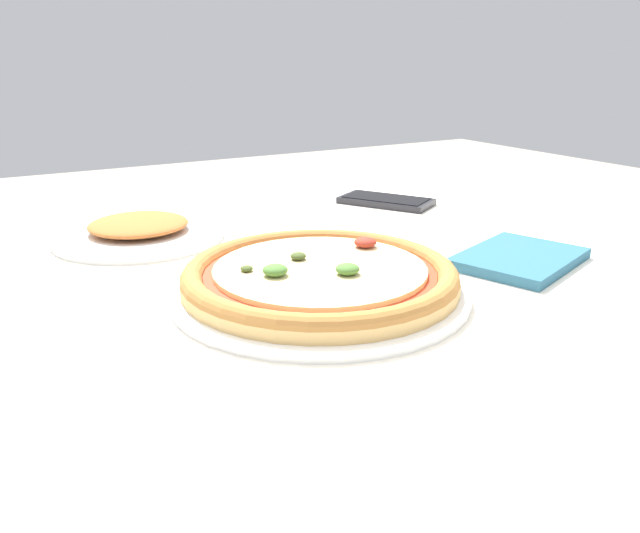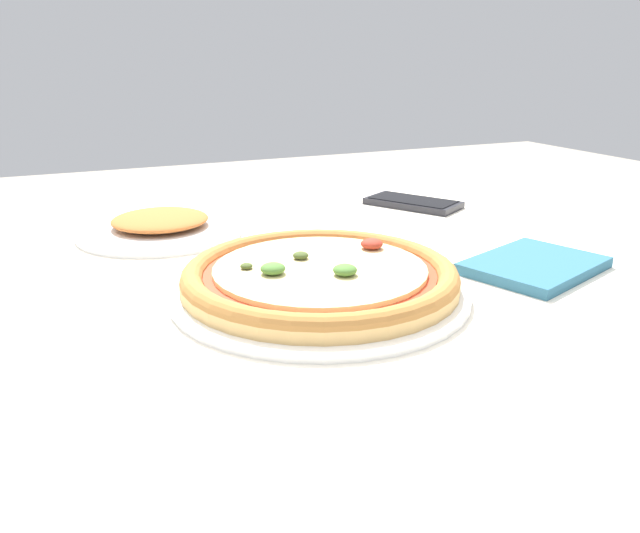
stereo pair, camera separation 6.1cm
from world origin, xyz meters
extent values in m
cube|color=brown|center=(0.00, 0.00, 0.70)|extent=(1.11, 0.87, 0.04)
cube|color=white|center=(0.00, 0.00, 0.72)|extent=(1.21, 0.97, 0.01)
cylinder|color=brown|center=(0.50, 0.38, 0.34)|extent=(0.06, 0.06, 0.68)
cylinder|color=white|center=(0.16, -0.08, 0.73)|extent=(0.30, 0.30, 0.01)
cylinder|color=#E0B26B|center=(0.16, -0.08, 0.74)|extent=(0.27, 0.27, 0.01)
torus|color=#B27538|center=(0.16, -0.08, 0.74)|extent=(0.27, 0.27, 0.02)
cylinder|color=#BC381E|center=(0.16, -0.08, 0.75)|extent=(0.23, 0.23, 0.00)
cylinder|color=beige|center=(0.16, -0.08, 0.75)|extent=(0.21, 0.21, 0.00)
ellipsoid|color=#4C7A33|center=(0.11, -0.08, 0.76)|extent=(0.02, 0.02, 0.01)
ellipsoid|color=#425123|center=(0.15, -0.04, 0.76)|extent=(0.02, 0.02, 0.01)
ellipsoid|color=#425123|center=(0.09, -0.05, 0.75)|extent=(0.01, 0.01, 0.01)
ellipsoid|color=#A83323|center=(0.23, -0.04, 0.76)|extent=(0.02, 0.02, 0.01)
ellipsoid|color=#4C7A33|center=(0.17, -0.11, 0.76)|extent=(0.02, 0.02, 0.01)
cube|color=#232328|center=(0.45, 0.21, 0.73)|extent=(0.13, 0.16, 0.01)
cube|color=black|center=(0.45, 0.21, 0.73)|extent=(0.12, 0.14, 0.00)
cylinder|color=white|center=(0.06, 0.21, 0.73)|extent=(0.22, 0.22, 0.01)
ellipsoid|color=#BC662D|center=(0.06, 0.21, 0.74)|extent=(0.13, 0.13, 0.02)
cube|color=#2D607A|center=(0.41, -0.10, 0.73)|extent=(0.18, 0.15, 0.01)
camera|label=1|loc=(-0.13, -0.58, 0.95)|focal=35.00mm
camera|label=2|loc=(-0.08, -0.60, 0.95)|focal=35.00mm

